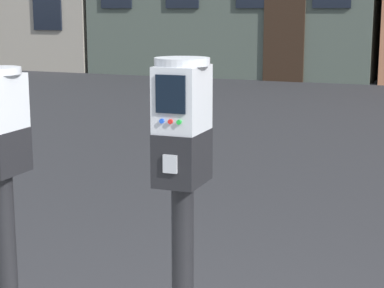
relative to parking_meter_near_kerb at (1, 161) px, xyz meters
The scene contains 2 objects.
parking_meter_near_kerb is the anchor object (origin of this frame).
parking_meter_twin_adjacent 0.88m from the parking_meter_near_kerb, ahead, with size 0.22×0.25×1.41m.
Camera 1 is at (1.08, -2.50, 1.73)m, focal length 62.90 mm.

